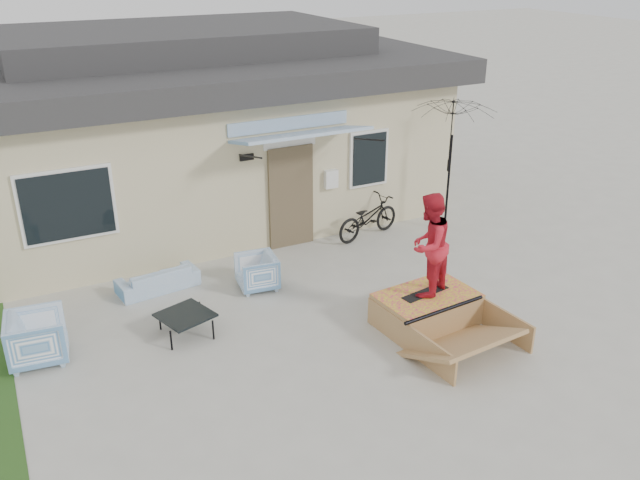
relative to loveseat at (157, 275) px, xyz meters
name	(u,v)px	position (x,y,z in m)	size (l,w,h in m)	color
ground	(358,369)	(1.96, -3.78, -0.28)	(90.00, 90.00, 0.00)	#A9A69A
house	(188,121)	(1.96, 4.21, 1.66)	(10.80, 8.49, 4.10)	#C8BC8F
loveseat	(157,275)	(0.00, 0.00, 0.00)	(1.44, 0.42, 0.56)	#4F85BC
armchair_left	(37,335)	(-2.14, -1.41, 0.14)	(0.81, 0.76, 0.84)	#4F85BC
armchair_right	(257,270)	(1.61, -0.76, 0.07)	(0.68, 0.63, 0.70)	#4F85BC
coffee_table	(186,324)	(0.01, -1.71, -0.10)	(0.75, 0.75, 0.37)	black
bicycle	(368,213)	(4.57, 0.34, 0.24)	(0.57, 1.64, 1.05)	black
patio_umbrella	(451,151)	(6.29, -0.07, 1.47)	(1.88, 1.76, 2.20)	black
skate_ramp	(426,309)	(3.61, -3.15, -0.02)	(1.56, 2.07, 0.52)	#9E7445
skateboard	(425,292)	(3.60, -3.10, 0.27)	(0.87, 0.22, 0.05)	black
skater	(429,243)	(3.60, -3.10, 1.14)	(0.83, 0.64, 1.69)	red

